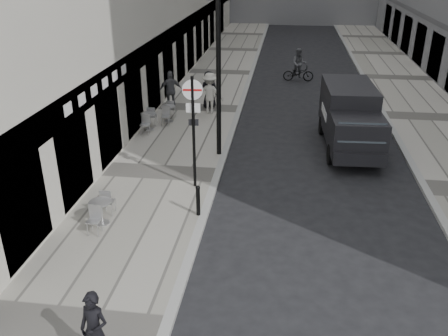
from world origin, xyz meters
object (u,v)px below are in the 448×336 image
(walking_man, at_px, (95,330))
(cyclist, at_px, (299,68))
(sign_post, at_px, (193,118))
(lamppost, at_px, (218,56))
(panel_van, at_px, (350,115))

(walking_man, bearing_deg, cyclist, 92.96)
(sign_post, xyz_separation_m, lamppost, (0.40, 2.83, 1.39))
(sign_post, bearing_deg, lamppost, 76.74)
(sign_post, bearing_deg, panel_van, 34.56)
(panel_van, xyz_separation_m, cyclist, (-1.85, 10.48, -0.59))
(sign_post, relative_size, cyclist, 1.89)
(walking_man, height_order, panel_van, panel_van)
(sign_post, bearing_deg, walking_man, -98.49)
(panel_van, bearing_deg, sign_post, -142.76)
(lamppost, bearing_deg, sign_post, -98.05)
(lamppost, xyz_separation_m, panel_van, (4.99, 1.66, -2.52))
(sign_post, distance_m, panel_van, 7.11)
(sign_post, xyz_separation_m, panel_van, (5.39, 4.49, -1.14))
(cyclist, bearing_deg, walking_man, -100.94)
(walking_man, xyz_separation_m, panel_van, (5.82, 12.05, 0.43))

